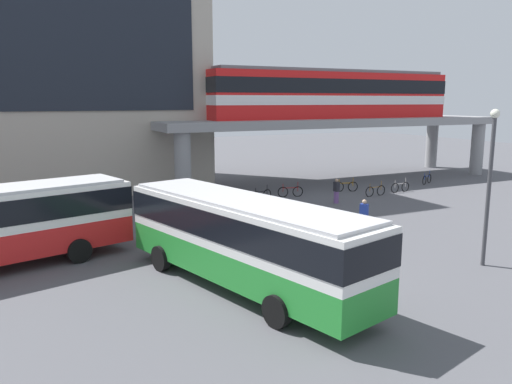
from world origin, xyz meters
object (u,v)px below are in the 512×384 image
Objects in this scene: bicycle_brown at (375,191)px; pedestrian_at_kerb at (364,217)px; pedestrian_waiting_near_stop at (336,192)px; bicycle_silver at (400,187)px; bus_main at (242,234)px; train at (333,94)px; bicycle_black at (261,195)px; bicycle_orange at (346,187)px; bicycle_red at (290,192)px; bicycle_blue at (427,179)px.

pedestrian_at_kerb is (-6.98, -7.60, 0.44)m from bicycle_brown.
bicycle_brown is at bearing 12.42° from pedestrian_waiting_near_stop.
bicycle_silver is at bearing 8.49° from bicycle_brown.
bus_main reaches higher than pedestrian_waiting_near_stop.
train is 12.39× the size of bicycle_black.
pedestrian_at_kerb reaches higher than bicycle_black.
bicycle_brown is at bearing -171.51° from bicycle_silver.
bicycle_brown is 1.04× the size of bicycle_black.
bus_main is 19.60m from bicycle_brown.
pedestrian_waiting_near_stop is at bearing -167.58° from bicycle_brown.
bicycle_orange is 4.66m from bicycle_red.
train is 10.15m from bicycle_blue.
bicycle_red and bicycle_blue have the same top height.
bicycle_brown is (-1.09, -7.02, -6.73)m from train.
pedestrian_waiting_near_stop reaches higher than bicycle_orange.
train is 1.89× the size of bus_main.
pedestrian_waiting_near_stop is at bearing -169.13° from bicycle_silver.
pedestrian_waiting_near_stop reaches higher than bicycle_silver.
bus_main reaches higher than bicycle_silver.
bus_main is at bearing -131.54° from train.
pedestrian_at_kerb is (-8.07, -14.61, -6.28)m from train.
bicycle_blue is at bearing 23.38° from bicycle_silver.
pedestrian_waiting_near_stop is (1.56, -3.21, 0.39)m from bicycle_red.
bicycle_red is 3.59m from pedestrian_waiting_near_stop.
bicycle_red is at bearing 115.81° from pedestrian_waiting_near_stop.
bicycle_blue is at bearing -0.10° from bicycle_red.
bus_main is 17.48m from bicycle_red.
bicycle_black is at bearing -171.61° from bicycle_red.
pedestrian_at_kerb reaches higher than bicycle_silver.
train is 13.36× the size of pedestrian_waiting_near_stop.
bus_main is 6.33× the size of bicycle_brown.
bicycle_black is (-2.41, -0.36, 0.00)m from bicycle_red.
train is at bearing 81.16° from bicycle_brown.
train reaches higher than pedestrian_at_kerb.
bus_main reaches higher than bicycle_orange.
bicycle_orange is 0.96× the size of bicycle_brown.
bicycle_black is at bearing -150.74° from train.
bicycle_orange is 1.04× the size of bicycle_blue.
bicycle_orange is at bearing 2.78° from bicycle_black.
bicycle_silver is at bearing -156.62° from bicycle_blue.
bicycle_silver is at bearing 10.87° from pedestrian_waiting_near_stop.
bicycle_orange is at bearing 149.65° from bicycle_silver.
bicycle_black is at bearing 60.78° from bus_main.
bicycle_brown is (0.78, -2.35, 0.00)m from bicycle_orange.
bus_main is at bearing -125.60° from bicycle_red.
bus_main is 6.86× the size of bicycle_blue.
bicycle_black is at bearing 165.70° from bicycle_brown.
bicycle_red and bicycle_silver have the same top height.
bicycle_red is (-4.66, 0.01, 0.00)m from bicycle_orange.
bicycle_red is 1.02× the size of pedestrian_at_kerb.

